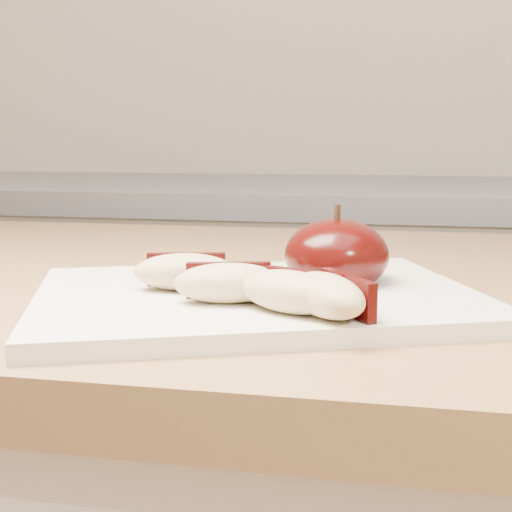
# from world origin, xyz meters

# --- Properties ---
(back_cabinet) EXTENTS (2.40, 0.62, 0.94)m
(back_cabinet) POSITION_xyz_m (0.00, 1.20, 0.47)
(back_cabinet) COLOR silver
(back_cabinet) RESTS_ON ground
(cutting_board) EXTENTS (0.38, 0.33, 0.01)m
(cutting_board) POSITION_xyz_m (-0.01, 0.36, 0.91)
(cutting_board) COLOR silver
(cutting_board) RESTS_ON island_counter
(apple_half) EXTENTS (0.08, 0.08, 0.07)m
(apple_half) POSITION_xyz_m (0.04, 0.40, 0.93)
(apple_half) COLOR black
(apple_half) RESTS_ON cutting_board
(apple_wedge_a) EXTENTS (0.08, 0.05, 0.03)m
(apple_wedge_a) POSITION_xyz_m (-0.07, 0.35, 0.93)
(apple_wedge_a) COLOR tan
(apple_wedge_a) RESTS_ON cutting_board
(apple_wedge_b) EXTENTS (0.08, 0.05, 0.03)m
(apple_wedge_b) POSITION_xyz_m (-0.02, 0.32, 0.93)
(apple_wedge_b) COLOR tan
(apple_wedge_b) RESTS_ON cutting_board
(apple_wedge_c) EXTENTS (0.08, 0.07, 0.03)m
(apple_wedge_c) POSITION_xyz_m (0.02, 0.30, 0.93)
(apple_wedge_c) COLOR tan
(apple_wedge_c) RESTS_ON cutting_board
(apple_wedge_d) EXTENTS (0.07, 0.08, 0.03)m
(apple_wedge_d) POSITION_xyz_m (0.05, 0.29, 0.93)
(apple_wedge_d) COLOR tan
(apple_wedge_d) RESTS_ON cutting_board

